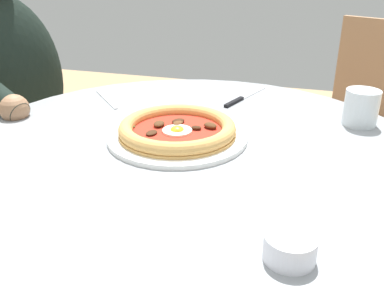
{
  "coord_description": "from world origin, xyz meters",
  "views": [
    {
      "loc": [
        0.75,
        0.24,
        1.08
      ],
      "look_at": [
        -0.02,
        0.0,
        0.72
      ],
      "focal_mm": 39.27,
      "sensor_mm": 36.0,
      "label": 1
    }
  ],
  "objects_px": {
    "diner_person": "(15,144)",
    "dining_table": "(189,205)",
    "cafe_chair_spare_near": "(365,117)",
    "ramekin_capers": "(290,247)",
    "pizza_on_plate": "(177,131)",
    "steak_knife": "(240,99)",
    "water_glass": "(361,110)",
    "fork_utensil": "(107,99)"
  },
  "relations": [
    {
      "from": "diner_person",
      "to": "cafe_chair_spare_near",
      "type": "distance_m",
      "value": 1.26
    },
    {
      "from": "ramekin_capers",
      "to": "water_glass",
      "type": "bearing_deg",
      "value": 167.88
    },
    {
      "from": "cafe_chair_spare_near",
      "to": "pizza_on_plate",
      "type": "bearing_deg",
      "value": -28.36
    },
    {
      "from": "water_glass",
      "to": "fork_utensil",
      "type": "distance_m",
      "value": 0.64
    },
    {
      "from": "pizza_on_plate",
      "to": "water_glass",
      "type": "bearing_deg",
      "value": 118.14
    },
    {
      "from": "steak_knife",
      "to": "fork_utensil",
      "type": "bearing_deg",
      "value": -73.76
    },
    {
      "from": "diner_person",
      "to": "water_glass",
      "type": "bearing_deg",
      "value": 86.72
    },
    {
      "from": "dining_table",
      "to": "ramekin_capers",
      "type": "height_order",
      "value": "ramekin_capers"
    },
    {
      "from": "fork_utensil",
      "to": "cafe_chair_spare_near",
      "type": "relative_size",
      "value": 0.15
    },
    {
      "from": "pizza_on_plate",
      "to": "ramekin_capers",
      "type": "xyz_separation_m",
      "value": [
        0.32,
        0.26,
        0.0
      ]
    },
    {
      "from": "cafe_chair_spare_near",
      "to": "diner_person",
      "type": "bearing_deg",
      "value": -61.68
    },
    {
      "from": "fork_utensil",
      "to": "cafe_chair_spare_near",
      "type": "distance_m",
      "value": 1.0
    },
    {
      "from": "pizza_on_plate",
      "to": "ramekin_capers",
      "type": "distance_m",
      "value": 0.41
    },
    {
      "from": "diner_person",
      "to": "ramekin_capers",
      "type": "bearing_deg",
      "value": 57.35
    },
    {
      "from": "dining_table",
      "to": "fork_utensil",
      "type": "bearing_deg",
      "value": -125.29
    },
    {
      "from": "water_glass",
      "to": "fork_utensil",
      "type": "height_order",
      "value": "water_glass"
    },
    {
      "from": "pizza_on_plate",
      "to": "water_glass",
      "type": "relative_size",
      "value": 3.6
    },
    {
      "from": "fork_utensil",
      "to": "dining_table",
      "type": "bearing_deg",
      "value": 54.71
    },
    {
      "from": "pizza_on_plate",
      "to": "cafe_chair_spare_near",
      "type": "relative_size",
      "value": 0.34
    },
    {
      "from": "dining_table",
      "to": "water_glass",
      "type": "bearing_deg",
      "value": 121.91
    },
    {
      "from": "ramekin_capers",
      "to": "fork_utensil",
      "type": "height_order",
      "value": "ramekin_capers"
    },
    {
      "from": "ramekin_capers",
      "to": "dining_table",
      "type": "bearing_deg",
      "value": -143.38
    },
    {
      "from": "dining_table",
      "to": "diner_person",
      "type": "bearing_deg",
      "value": -111.86
    },
    {
      "from": "water_glass",
      "to": "ramekin_capers",
      "type": "height_order",
      "value": "water_glass"
    },
    {
      "from": "pizza_on_plate",
      "to": "diner_person",
      "type": "height_order",
      "value": "diner_person"
    },
    {
      "from": "diner_person",
      "to": "dining_table",
      "type": "bearing_deg",
      "value": 68.14
    },
    {
      "from": "dining_table",
      "to": "pizza_on_plate",
      "type": "height_order",
      "value": "pizza_on_plate"
    },
    {
      "from": "ramekin_capers",
      "to": "steak_knife",
      "type": "bearing_deg",
      "value": -163.67
    },
    {
      "from": "dining_table",
      "to": "pizza_on_plate",
      "type": "bearing_deg",
      "value": -117.16
    },
    {
      "from": "water_glass",
      "to": "dining_table",
      "type": "bearing_deg",
      "value": -58.09
    },
    {
      "from": "pizza_on_plate",
      "to": "ramekin_capers",
      "type": "bearing_deg",
      "value": 38.59
    },
    {
      "from": "fork_utensil",
      "to": "diner_person",
      "type": "xyz_separation_m",
      "value": [
        -0.06,
        -0.38,
        -0.21
      ]
    },
    {
      "from": "dining_table",
      "to": "diner_person",
      "type": "distance_m",
      "value": 0.73
    },
    {
      "from": "water_glass",
      "to": "cafe_chair_spare_near",
      "type": "xyz_separation_m",
      "value": [
        -0.66,
        0.09,
        -0.24
      ]
    },
    {
      "from": "pizza_on_plate",
      "to": "diner_person",
      "type": "xyz_separation_m",
      "value": [
        -0.26,
        -0.65,
        -0.23
      ]
    },
    {
      "from": "dining_table",
      "to": "water_glass",
      "type": "distance_m",
      "value": 0.44
    },
    {
      "from": "dining_table",
      "to": "pizza_on_plate",
      "type": "distance_m",
      "value": 0.17
    },
    {
      "from": "cafe_chair_spare_near",
      "to": "ramekin_capers",
      "type": "bearing_deg",
      "value": -9.76
    },
    {
      "from": "dining_table",
      "to": "diner_person",
      "type": "relative_size",
      "value": 0.85
    },
    {
      "from": "water_glass",
      "to": "ramekin_capers",
      "type": "bearing_deg",
      "value": -12.12
    },
    {
      "from": "water_glass",
      "to": "cafe_chair_spare_near",
      "type": "relative_size",
      "value": 0.09
    },
    {
      "from": "steak_knife",
      "to": "diner_person",
      "type": "xyz_separation_m",
      "value": [
        0.04,
        -0.73,
        -0.21
      ]
    }
  ]
}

